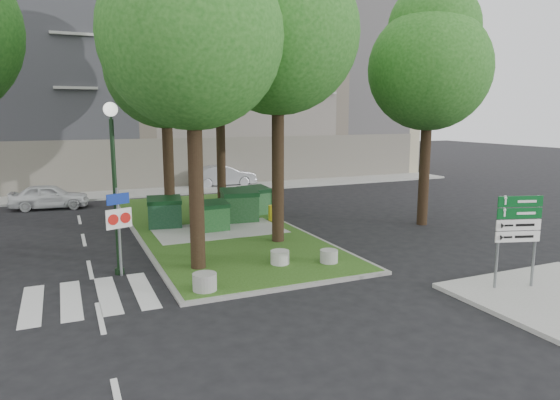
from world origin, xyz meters
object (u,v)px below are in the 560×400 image
tree_median_near_left (194,19)px  car_white (49,196)px  car_silver (223,176)px  dumpster_d (254,201)px  tree_median_mid (166,57)px  litter_bin (273,213)px  tree_median_far (220,37)px  dumpster_b (212,216)px  tree_median_near_right (279,16)px  dumpster_c (240,205)px  bollard_right (329,256)px  directional_sign (518,227)px  bollard_mid (280,257)px  traffic_sign_pole (119,220)px  tree_street_right (431,58)px  bollard_left (205,282)px  street_lamp (114,168)px  dumpster_a (165,212)px

tree_median_near_left → car_white: (-4.33, 12.94, -6.69)m
car_white → car_silver: (10.33, 4.00, 0.08)m
dumpster_d → tree_median_mid: bearing=172.4°
litter_bin → dumpster_d: bearing=96.8°
tree_median_far → dumpster_b: bearing=-112.3°
tree_median_near_right → car_silver: tree_median_near_right is taller
dumpster_b → litter_bin: 3.04m
dumpster_b → dumpster_c: dumpster_c is taller
car_white → bollard_right: bearing=-142.2°
dumpster_d → directional_sign: bearing=-91.2°
bollard_mid → traffic_sign_pole: size_ratio=0.22×
bollard_right → tree_street_right: bearing=28.8°
bollard_right → directional_sign: size_ratio=0.22×
directional_sign → car_silver: size_ratio=0.57×
litter_bin → car_white: 11.78m
bollard_left → dumpster_b: bearing=72.4°
bollard_left → bollard_right: (4.22, 0.87, -0.03)m
traffic_sign_pole → street_lamp: bearing=78.7°
street_lamp → directional_sign: street_lamp is taller
tree_median_far → car_white: tree_median_far is taller
tree_median_mid → car_silver: bearing=62.2°
dumpster_c → bollard_right: size_ratio=2.97×
tree_street_right → bollard_right: tree_street_right is taller
car_white → tree_street_right: bearing=-117.2°
bollard_mid → car_silver: bearing=78.2°
street_lamp → directional_sign: 11.21m
tree_median_near_left → tree_median_far: tree_median_far is taller
dumpster_a → directional_sign: (7.14, -11.04, 1.03)m
dumpster_c → street_lamp: size_ratio=0.33×
dumpster_d → street_lamp: street_lamp is taller
tree_median_near_right → bollard_left: 9.50m
dumpster_b → bollard_right: dumpster_b is taller
bollard_left → traffic_sign_pole: (-1.83, 2.50, 1.33)m
tree_street_right → car_white: bearing=144.8°
bollard_left → directional_sign: (7.64, -3.09, 1.42)m
tree_median_mid → directional_sign: size_ratio=4.04×
litter_bin → traffic_sign_pole: bearing=-145.0°
directional_sign → car_white: directional_sign is taller
tree_median_near_right → dumpster_d: (0.91, 4.95, -7.24)m
tree_median_far → car_silver: bearing=72.8°
tree_median_near_left → dumpster_c: 9.27m
dumpster_a → dumpster_b: dumpster_a is taller
tree_street_right → dumpster_a: 12.63m
bollard_right → traffic_sign_pole: size_ratio=0.21×
tree_median_mid → tree_median_far: tree_median_far is taller
bollard_left → car_silver: size_ratio=0.15×
tree_median_far → litter_bin: 8.98m
directional_sign → street_lamp: bearing=165.7°
tree_median_near_left → bollard_mid: tree_median_near_left is taller
tree_median_far → bollard_left: (-4.14, -11.56, -7.97)m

